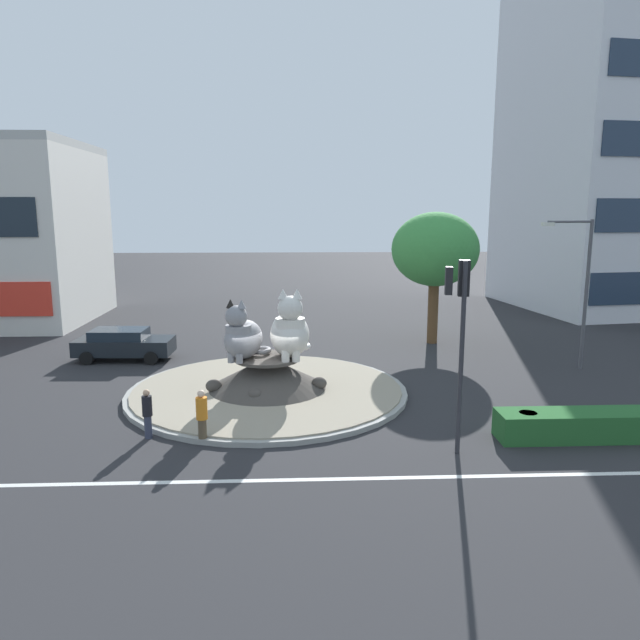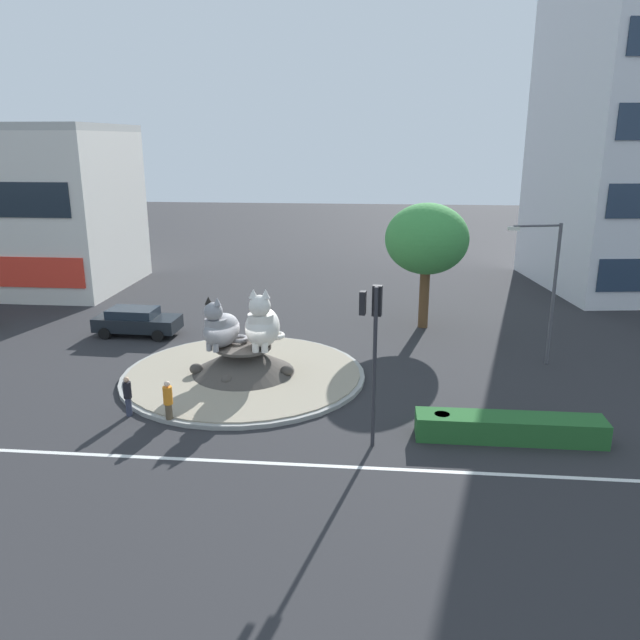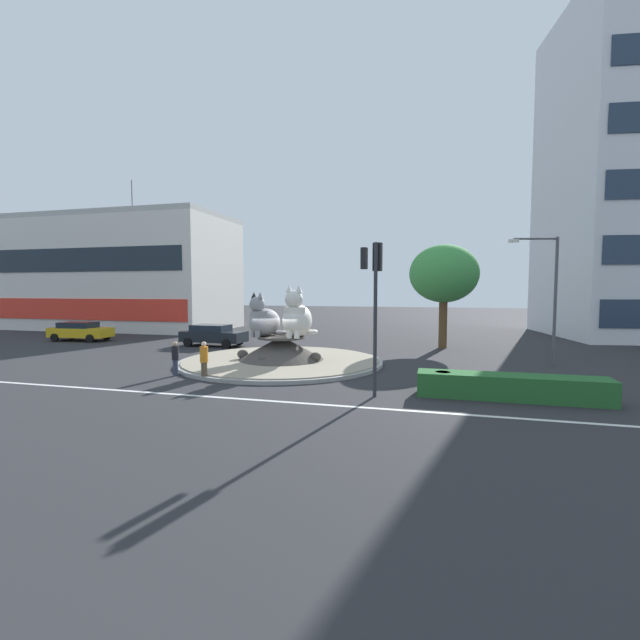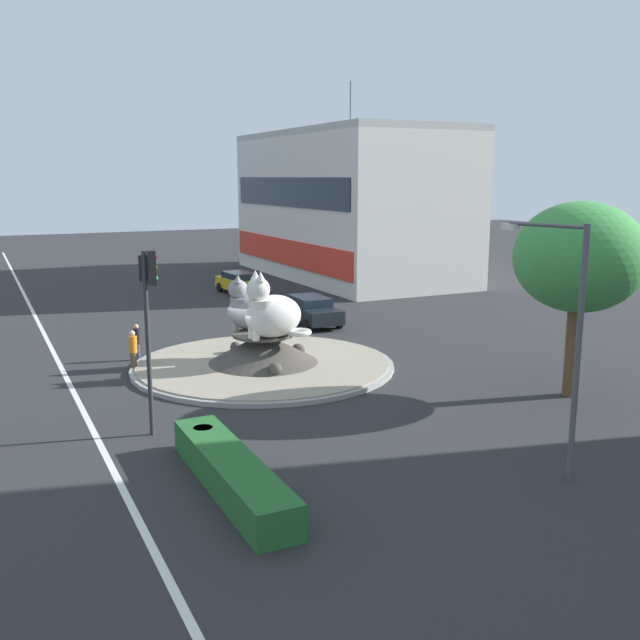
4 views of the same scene
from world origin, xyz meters
The scene contains 15 objects.
ground_plane centered at (0.00, 0.00, 0.00)m, with size 160.00×160.00×0.00m, color #28282B.
lane_centreline centered at (0.00, -7.71, 0.00)m, with size 112.00×0.20×0.01m, color silver.
roundabout_island centered at (0.00, 0.00, 0.49)m, with size 11.04×11.04×1.49m.
cat_statue_grey centered at (-0.93, -0.25, 2.37)m, with size 2.19×2.47×2.41m.
cat_statue_white centered at (0.91, -0.01, 2.51)m, with size 1.71×2.78×2.78m.
traffic_light_mast centered at (5.89, -5.99, 4.19)m, with size 0.78×0.47×5.77m.
shophouse_block centered at (-23.44, 16.60, 5.73)m, with size 22.23×10.70×14.95m.
clipped_hedge_strip centered at (10.85, -5.18, 0.45)m, with size 6.70×1.20×0.90m, color #235B28.
broadleaf_tree_behind_island centered at (8.63, 8.73, 5.08)m, with size 4.65×4.65×7.10m.
streetlight_arm centered at (13.90, 3.03, 4.02)m, with size 2.54×0.73×6.78m.
pedestrian_black_shirt centered at (-3.60, -4.52, 0.86)m, with size 0.32×0.32×1.62m.
pedestrian_orange_shirt centered at (-1.80, -5.05, 0.92)m, with size 0.36×0.36×1.73m.
sedan_on_far_lane centered at (-18.86, 5.77, 0.79)m, with size 4.79×2.35×1.47m.
hatchback_near_shophouse centered at (-7.22, 5.66, 0.81)m, with size 4.65×2.24×1.52m.
litter_bin centered at (8.43, -5.19, 0.45)m, with size 0.56×0.56×0.90m.
Camera 3 is at (8.11, -22.20, 4.03)m, focal length 24.38 mm.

